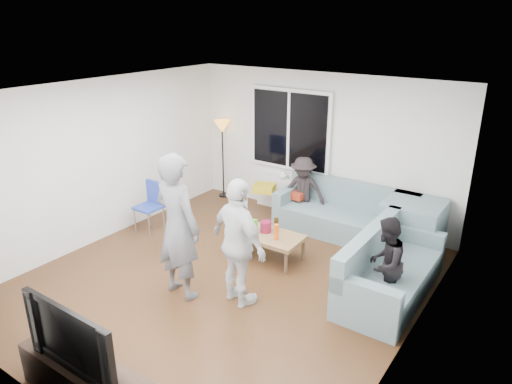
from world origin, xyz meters
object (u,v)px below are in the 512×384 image
Objects in this scene: sofa_right_section at (392,266)px; television at (81,334)px; coffee_table at (266,246)px; side_chair at (148,208)px; spectator_right at (385,264)px; tv_console at (88,384)px; player_left at (178,227)px; player_right at (239,244)px; sofa_back_section at (343,211)px; floor_lamp at (223,159)px; spectator_back at (303,191)px.

sofa_right_section is 1.68× the size of television.
side_chair is (-2.16, -0.35, 0.23)m from coffee_table.
spectator_right is 3.59m from tv_console.
player_left reaches higher than tv_console.
television is at bearing -86.60° from coffee_table.
sofa_back_section is at bearing -78.37° from player_right.
floor_lamp is 4.50m from spectator_right.
spectator_back is at bearing -61.08° from player_right.
television is at bearing -94.85° from sofa_back_section.
coffee_table is (-1.91, -0.09, -0.22)m from sofa_right_section.
floor_lamp is (-2.16, 1.69, 0.58)m from coffee_table.
sofa_right_section is 1.03× the size of player_left.
coffee_table is 1.28× the size of side_chair.
coffee_table is 2.81m from floor_lamp.
sofa_right_section is at bearing 6.94° from side_chair.
floor_lamp is 1.29× the size of spectator_right.
player_right reaches higher than spectator_back.
television is at bearing -103.32° from spectator_back.
sofa_right_section is 2.83m from player_left.
spectator_right is at bearing -131.17° from player_right.
floor_lamp is at bearing 154.86° from spectator_back.
sofa_back_section is at bearing -20.17° from spectator_back.
television is (-1.71, -3.45, 0.36)m from sofa_right_section.
spectator_back is (-2.10, 1.67, 0.00)m from spectator_right.
player_right is at bearing 129.69° from sofa_right_section.
side_chair is at bearing 96.17° from sofa_right_section.
player_left is 2.93m from spectator_back.
player_right is at bearing -95.22° from sofa_back_section.
sofa_back_section is 1.85m from sofa_right_section.
spectator_back is at bearing 57.25° from sofa_right_section.
player_left is at bearing 124.04° from sofa_right_section.
player_right reaches higher than sofa_back_section.
television is at bearing 112.12° from player_left.
floor_lamp reaches higher than sofa_back_section.
player_left reaches higher than coffee_table.
side_chair is at bearing -147.54° from sofa_back_section.
side_chair is 4.08m from spectator_right.
tv_console is (0.59, -1.90, -0.75)m from player_left.
player_right is 2.18m from television.
spectator_back is 4.82m from television.
tv_console is at bearing 102.44° from player_right.
side_chair reaches higher than coffee_table.
sofa_right_section is at bearing 2.80° from coffee_table.
tv_console is at bearing -94.85° from sofa_back_section.
spectator_right is at bearing -56.47° from spectator_back.
spectator_right is 1.02× the size of television.
coffee_table is at bearing -113.13° from sofa_back_section.
player_right reaches higher than tv_console.
player_right is 1.41× the size of television.
tv_console is 1.34× the size of television.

